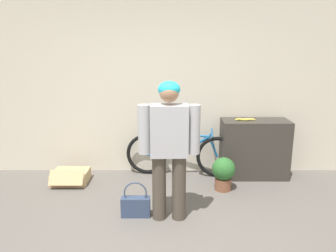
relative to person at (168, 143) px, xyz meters
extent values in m
cube|color=beige|center=(-0.21, 1.50, 0.39)|extent=(8.00, 0.06, 2.60)
cube|color=white|center=(0.34, 1.47, -0.56)|extent=(0.08, 0.01, 0.12)
cube|color=#38332D|center=(1.28, 1.24, -0.48)|extent=(0.99, 0.43, 0.88)
cylinder|color=#4C4238|center=(-0.11, 0.00, -0.53)|extent=(0.16, 0.16, 0.76)
cylinder|color=#4C4238|center=(0.11, 0.00, -0.53)|extent=(0.16, 0.16, 0.76)
cube|color=#B2B2B7|center=(0.00, 0.00, 0.13)|extent=(0.42, 0.23, 0.57)
cylinder|color=#B2B2B7|center=(-0.27, 0.00, 0.15)|extent=(0.13, 0.13, 0.54)
cylinder|color=#B2B2B7|center=(0.27, 0.00, 0.15)|extent=(0.13, 0.13, 0.54)
sphere|color=#A37556|center=(0.00, 0.00, 0.55)|extent=(0.21, 0.21, 0.21)
ellipsoid|color=#23B7CC|center=(0.00, 0.01, 0.58)|extent=(0.24, 0.22, 0.18)
torus|color=black|center=(-0.34, 1.34, -0.60)|extent=(0.63, 0.13, 0.63)
torus|color=black|center=(0.73, 1.22, -0.60)|extent=(0.63, 0.13, 0.63)
cylinder|color=#1E609E|center=(-0.14, 1.32, -0.62)|extent=(0.41, 0.08, 0.08)
cylinder|color=#1E609E|center=(-0.19, 1.32, -0.43)|extent=(0.33, 0.07, 0.35)
cylinder|color=#1E609E|center=(0.01, 1.30, -0.46)|extent=(0.14, 0.05, 0.39)
cylinder|color=#1E609E|center=(0.33, 1.26, -0.46)|extent=(0.56, 0.11, 0.40)
cylinder|color=#1E609E|center=(0.28, 1.27, -0.27)|extent=(0.65, 0.11, 0.05)
cylinder|color=#1E609E|center=(0.66, 1.22, -0.44)|extent=(0.16, 0.05, 0.33)
cylinder|color=#1E609E|center=(0.62, 1.23, -0.25)|extent=(0.07, 0.04, 0.08)
cylinder|color=#1E609E|center=(0.64, 1.23, -0.22)|extent=(0.08, 0.46, 0.02)
ellipsoid|color=black|center=(-0.04, 1.31, -0.25)|extent=(0.23, 0.11, 0.05)
ellipsoid|color=#EAD64C|center=(1.11, 1.21, -0.02)|extent=(0.14, 0.03, 0.03)
ellipsoid|color=#EAD64C|center=(1.02, 1.23, -0.02)|extent=(0.13, 0.08, 0.03)
ellipsoid|color=#EAD64C|center=(1.20, 1.23, -0.02)|extent=(0.13, 0.08, 0.03)
sphere|color=brown|center=(0.97, 1.24, -0.02)|extent=(0.02, 0.02, 0.02)
cube|color=#334260|center=(-0.39, 0.04, -0.80)|extent=(0.34, 0.12, 0.24)
torus|color=#334260|center=(-0.39, 0.04, -0.62)|extent=(0.27, 0.02, 0.27)
cube|color=tan|center=(-1.43, 1.01, -0.83)|extent=(0.50, 0.41, 0.17)
cube|color=tan|center=(-1.43, 0.80, -0.76)|extent=(0.48, 0.15, 0.18)
cylinder|color=brown|center=(0.75, 0.76, -0.83)|extent=(0.23, 0.23, 0.17)
sphere|color=#2D6B2D|center=(0.75, 0.76, -0.61)|extent=(0.32, 0.32, 0.32)
camera|label=1|loc=(-0.01, -3.43, 1.05)|focal=35.00mm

